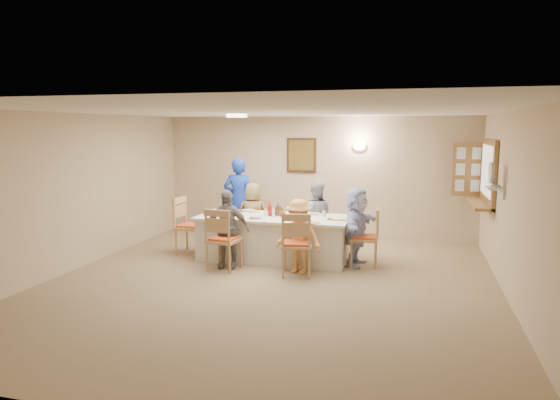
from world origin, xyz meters
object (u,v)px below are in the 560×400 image
(chair_front_right, at_px, (297,243))
(chair_left_end, at_px, (191,226))
(desk_fan, at_px, (493,178))
(chair_front_left, at_px, (224,238))
(chair_back_right, at_px, (317,227))
(diner_back_right, at_px, (316,217))
(diner_front_right, at_px, (299,236))
(serving_hatch, at_px, (489,173))
(caregiver, at_px, (239,200))
(diner_right_end, at_px, (356,227))
(chair_back_left, at_px, (255,223))
(diner_back_left, at_px, (253,216))
(chair_right_end, at_px, (364,237))
(dining_table, at_px, (274,238))
(diner_front_left, at_px, (227,229))
(condiment_ketchup, at_px, (270,209))

(chair_front_right, distance_m, chair_left_end, 2.29)
(desk_fan, bearing_deg, chair_left_end, 175.78)
(chair_front_left, height_order, chair_front_right, chair_front_left)
(chair_front_left, bearing_deg, chair_back_right, -120.12)
(diner_back_right, xyz_separation_m, diner_front_right, (-0.00, -1.36, -0.07))
(chair_front_left, bearing_deg, chair_left_end, -33.35)
(diner_front_right, bearing_deg, serving_hatch, 41.58)
(desk_fan, bearing_deg, serving_hatch, 85.34)
(chair_front_right, height_order, caregiver, caregiver)
(diner_front_right, distance_m, diner_right_end, 1.07)
(chair_back_left, height_order, chair_left_end, chair_left_end)
(desk_fan, relative_size, diner_back_left, 0.24)
(serving_hatch, xyz_separation_m, diner_right_end, (-2.11, -0.98, -0.84))
(serving_hatch, xyz_separation_m, chair_right_end, (-1.98, -0.98, -1.01))
(dining_table, xyz_separation_m, chair_right_end, (1.55, 0.00, 0.11))
(desk_fan, height_order, diner_front_right, desk_fan)
(diner_back_left, bearing_deg, desk_fan, 155.06)
(chair_left_end, bearing_deg, diner_back_right, -69.75)
(diner_front_left, relative_size, caregiver, 0.76)
(serving_hatch, distance_m, diner_front_left, 4.53)
(caregiver, bearing_deg, diner_front_left, 95.79)
(serving_hatch, relative_size, chair_front_right, 1.49)
(chair_back_left, height_order, chair_front_right, chair_front_right)
(chair_front_right, distance_m, diner_front_right, 0.15)
(chair_back_left, distance_m, condiment_ketchup, 1.02)
(caregiver, bearing_deg, desk_fan, 153.23)
(dining_table, relative_size, diner_front_left, 2.03)
(chair_front_right, height_order, diner_front_left, diner_front_left)
(dining_table, distance_m, diner_front_right, 0.93)
(dining_table, bearing_deg, serving_hatch, 15.58)
(desk_fan, height_order, diner_back_left, desk_fan)
(diner_back_left, bearing_deg, chair_front_right, 118.69)
(chair_left_end, relative_size, diner_right_end, 0.79)
(chair_back_left, distance_m, chair_left_end, 1.24)
(chair_right_end, distance_m, condiment_ketchup, 1.67)
(condiment_ketchup, bearing_deg, diner_right_end, -1.06)
(diner_front_right, bearing_deg, diner_right_end, 51.65)
(dining_table, bearing_deg, chair_front_right, -53.13)
(dining_table, height_order, chair_left_end, chair_left_end)
(desk_fan, height_order, condiment_ketchup, desk_fan)
(chair_right_end, bearing_deg, chair_back_left, -112.85)
(dining_table, distance_m, caregiver, 1.62)
(diner_right_end, height_order, caregiver, caregiver)
(chair_back_right, distance_m, chair_right_end, 1.24)
(serving_hatch, xyz_separation_m, diner_back_left, (-4.13, -0.30, -0.87))
(dining_table, relative_size, diner_right_end, 1.98)
(desk_fan, height_order, chair_back_left, desk_fan)
(chair_front_left, bearing_deg, serving_hatch, -149.88)
(serving_hatch, distance_m, chair_front_left, 4.61)
(chair_back_right, relative_size, chair_front_right, 0.90)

